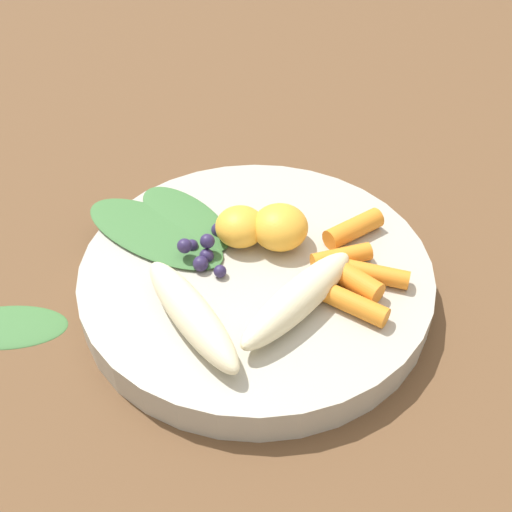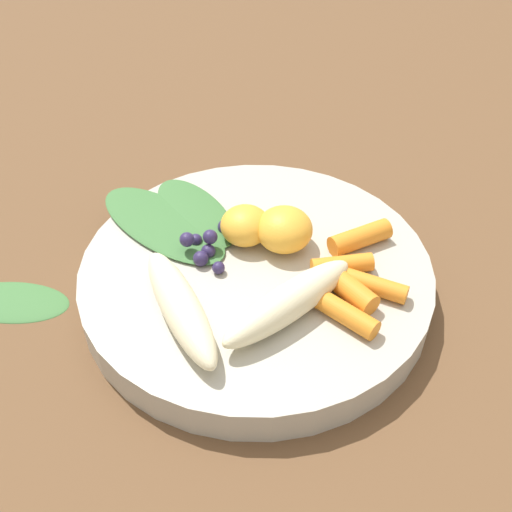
% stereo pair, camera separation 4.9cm
% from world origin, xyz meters
% --- Properties ---
extents(ground_plane, '(2.40, 2.40, 0.00)m').
position_xyz_m(ground_plane, '(0.00, 0.00, 0.00)').
color(ground_plane, brown).
extents(bowl, '(0.28, 0.28, 0.03)m').
position_xyz_m(bowl, '(0.00, 0.00, 0.01)').
color(bowl, '#B2AD9E').
rests_on(bowl, ground_plane).
extents(banana_peeled_left, '(0.12, 0.08, 0.03)m').
position_xyz_m(banana_peeled_left, '(-0.01, 0.06, 0.04)').
color(banana_peeled_left, beige).
rests_on(banana_peeled_left, bowl).
extents(banana_peeled_right, '(0.05, 0.13, 0.03)m').
position_xyz_m(banana_peeled_right, '(0.07, 0.04, 0.04)').
color(banana_peeled_right, beige).
rests_on(banana_peeled_right, bowl).
extents(orange_segment_near, '(0.04, 0.04, 0.03)m').
position_xyz_m(orange_segment_near, '(0.00, -0.03, 0.04)').
color(orange_segment_near, '#F4A833').
rests_on(orange_segment_near, bowl).
extents(orange_segment_far, '(0.05, 0.05, 0.03)m').
position_xyz_m(orange_segment_far, '(-0.03, -0.02, 0.05)').
color(orange_segment_far, '#F4A833').
rests_on(orange_segment_far, bowl).
extents(carrot_front, '(0.05, 0.06, 0.02)m').
position_xyz_m(carrot_front, '(-0.04, 0.07, 0.04)').
color(carrot_front, orange).
rests_on(carrot_front, bowl).
extents(carrot_mid_left, '(0.04, 0.05, 0.02)m').
position_xyz_m(carrot_mid_left, '(-0.06, 0.05, 0.04)').
color(carrot_mid_left, orange).
rests_on(carrot_mid_left, bowl).
extents(carrot_mid_right, '(0.06, 0.05, 0.01)m').
position_xyz_m(carrot_mid_right, '(-0.07, 0.05, 0.04)').
color(carrot_mid_right, orange).
rests_on(carrot_mid_right, bowl).
extents(carrot_rear, '(0.05, 0.02, 0.01)m').
position_xyz_m(carrot_rear, '(-0.06, 0.03, 0.04)').
color(carrot_rear, orange).
rests_on(carrot_rear, bowl).
extents(carrot_small, '(0.06, 0.03, 0.02)m').
position_xyz_m(carrot_small, '(-0.09, 0.00, 0.04)').
color(carrot_small, orange).
rests_on(carrot_small, bowl).
extents(blueberry_pile, '(0.05, 0.05, 0.02)m').
position_xyz_m(blueberry_pile, '(0.03, -0.03, 0.04)').
color(blueberry_pile, '#2D234C').
rests_on(blueberry_pile, bowl).
extents(kale_leaf_left, '(0.08, 0.12, 0.01)m').
position_xyz_m(kale_leaf_left, '(0.03, -0.08, 0.03)').
color(kale_leaf_left, '#3D7038').
rests_on(kale_leaf_left, bowl).
extents(kale_leaf_right, '(0.12, 0.15, 0.01)m').
position_xyz_m(kale_leaf_right, '(0.06, -0.07, 0.03)').
color(kale_leaf_right, '#3D7038').
rests_on(kale_leaf_right, bowl).
extents(kale_leaf_stray, '(0.11, 0.08, 0.01)m').
position_xyz_m(kale_leaf_stray, '(0.19, -0.04, 0.00)').
color(kale_leaf_stray, '#3D7038').
rests_on(kale_leaf_stray, ground_plane).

